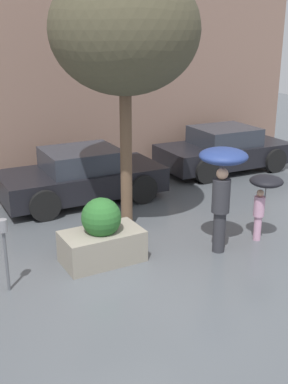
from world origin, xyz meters
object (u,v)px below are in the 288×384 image
object	(u,v)px
planter_box	(102,236)
person_child	(264,190)
parked_car_near	(82,176)
street_tree	(125,31)
person_adult	(222,174)
parking_meter	(4,240)
parked_car_far	(224,150)

from	to	relation	value
planter_box	person_child	size ratio (longest dim) A/B	1.07
parked_car_near	street_tree	size ratio (longest dim) A/B	0.76
parked_car_near	street_tree	distance (m)	3.93
person_child	parked_car_near	size ratio (longest dim) A/B	0.34
person_child	parked_car_near	bearing A→B (deg)	161.03
street_tree	parked_car_near	bearing A→B (deg)	95.40
person_adult	street_tree	bearing A→B (deg)	69.09
person_adult	parked_car_near	size ratio (longest dim) A/B	0.50
street_tree	parking_meter	distance (m)	4.44
person_child	parking_meter	world-z (taller)	person_child
planter_box	parked_car_near	size ratio (longest dim) A/B	0.36
person_child	parked_car_near	distance (m)	4.54
parked_car_near	planter_box	bearing A→B (deg)	165.57
parked_car_near	parking_meter	distance (m)	4.39
parked_car_far	parking_meter	size ratio (longest dim) A/B	3.20
person_adult	parked_car_near	xyz separation A→B (m)	(-1.22, 3.88, -0.90)
parked_car_near	street_tree	world-z (taller)	street_tree
planter_box	parked_car_near	distance (m)	3.40
planter_box	person_adult	size ratio (longest dim) A/B	0.73
person_adult	street_tree	distance (m)	3.24
parking_meter	person_adult	bearing A→B (deg)	-5.94
person_child	parked_car_near	world-z (taller)	person_child
person_child	parked_car_far	xyz separation A→B (m)	(2.47, 4.42, -0.45)
planter_box	person_child	bearing A→B (deg)	-12.34
parked_car_near	parked_car_far	xyz separation A→B (m)	(4.67, 0.47, -0.00)
parked_car_near	parking_meter	bearing A→B (deg)	143.92
person_adult	parking_meter	bearing A→B (deg)	124.15
planter_box	street_tree	size ratio (longest dim) A/B	0.28
parked_car_near	parking_meter	world-z (taller)	parked_car_near
person_adult	parking_meter	distance (m)	3.96
person_adult	parking_meter	xyz separation A→B (m)	(-3.89, 0.40, -0.61)
person_child	planter_box	bearing A→B (deg)	-150.39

